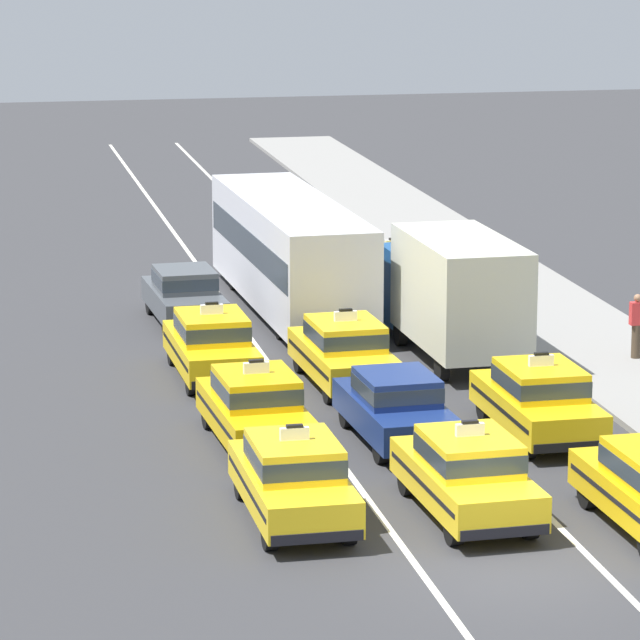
{
  "coord_description": "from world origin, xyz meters",
  "views": [
    {
      "loc": [
        -9.67,
        -30.43,
        11.77
      ],
      "look_at": [
        -0.45,
        14.89,
        1.3
      ],
      "focal_mm": 105.81,
      "sensor_mm": 36.0,
      "label": 1
    }
  ],
  "objects_px": {
    "taxi_left_second": "(256,407)",
    "taxi_left_third": "(212,344)",
    "taxi_center_third": "(344,351)",
    "box_truck_right_third": "(452,290)",
    "bus_center_fourth": "(290,249)",
    "taxi_right_fourth": "(393,273)",
    "sedan_center_second": "(396,405)",
    "taxi_right_second": "(539,399)",
    "pedestrian_by_storefront": "(637,326)",
    "taxi_left_nearest": "(294,478)",
    "sedan_left_fourth": "(184,294)",
    "taxi_center_nearest": "(467,473)"
  },
  "relations": [
    {
      "from": "sedan_center_second",
      "to": "box_truck_right_third",
      "type": "height_order",
      "value": "box_truck_right_third"
    },
    {
      "from": "taxi_left_second",
      "to": "sedan_center_second",
      "type": "height_order",
      "value": "taxi_left_second"
    },
    {
      "from": "taxi_right_fourth",
      "to": "box_truck_right_third",
      "type": "bearing_deg",
      "value": -90.8
    },
    {
      "from": "taxi_left_second",
      "to": "sedan_left_fourth",
      "type": "relative_size",
      "value": 1.06
    },
    {
      "from": "taxi_left_third",
      "to": "bus_center_fourth",
      "type": "height_order",
      "value": "bus_center_fourth"
    },
    {
      "from": "taxi_right_second",
      "to": "taxi_center_nearest",
      "type": "bearing_deg",
      "value": -121.52
    },
    {
      "from": "taxi_left_nearest",
      "to": "taxi_right_second",
      "type": "relative_size",
      "value": 1.0
    },
    {
      "from": "sedan_left_fourth",
      "to": "taxi_center_third",
      "type": "height_order",
      "value": "taxi_center_third"
    },
    {
      "from": "taxi_center_third",
      "to": "box_truck_right_third",
      "type": "height_order",
      "value": "box_truck_right_third"
    },
    {
      "from": "sedan_left_fourth",
      "to": "box_truck_right_third",
      "type": "distance_m",
      "value": 8.24
    },
    {
      "from": "taxi_left_nearest",
      "to": "taxi_left_second",
      "type": "xyz_separation_m",
      "value": [
        0.14,
        5.18,
        0.0
      ]
    },
    {
      "from": "pedestrian_by_storefront",
      "to": "taxi_left_second",
      "type": "bearing_deg",
      "value": -153.65
    },
    {
      "from": "taxi_left_second",
      "to": "bus_center_fourth",
      "type": "bearing_deg",
      "value": 76.22
    },
    {
      "from": "sedan_left_fourth",
      "to": "taxi_right_second",
      "type": "distance_m",
      "value": 14.26
    },
    {
      "from": "bus_center_fourth",
      "to": "taxi_right_fourth",
      "type": "height_order",
      "value": "bus_center_fourth"
    },
    {
      "from": "taxi_center_third",
      "to": "taxi_right_second",
      "type": "height_order",
      "value": "same"
    },
    {
      "from": "taxi_left_nearest",
      "to": "bus_center_fourth",
      "type": "bearing_deg",
      "value": 79.59
    },
    {
      "from": "box_truck_right_third",
      "to": "pedestrian_by_storefront",
      "type": "xyz_separation_m",
      "value": [
        4.45,
        -1.64,
        -0.78
      ]
    },
    {
      "from": "taxi_left_third",
      "to": "taxi_center_third",
      "type": "bearing_deg",
      "value": -24.52
    },
    {
      "from": "bus_center_fourth",
      "to": "taxi_right_fourth",
      "type": "relative_size",
      "value": 2.43
    },
    {
      "from": "taxi_left_nearest",
      "to": "sedan_center_second",
      "type": "height_order",
      "value": "taxi_left_nearest"
    },
    {
      "from": "taxi_center_third",
      "to": "bus_center_fourth",
      "type": "distance_m",
      "value": 8.67
    },
    {
      "from": "pedestrian_by_storefront",
      "to": "taxi_center_nearest",
      "type": "bearing_deg",
      "value": -124.82
    },
    {
      "from": "taxi_center_nearest",
      "to": "taxi_right_fourth",
      "type": "bearing_deg",
      "value": 80.52
    },
    {
      "from": "bus_center_fourth",
      "to": "sedan_left_fourth",
      "type": "bearing_deg",
      "value": -162.69
    },
    {
      "from": "taxi_right_fourth",
      "to": "pedestrian_by_storefront",
      "type": "relative_size",
      "value": 2.77
    },
    {
      "from": "taxi_right_second",
      "to": "box_truck_right_third",
      "type": "height_order",
      "value": "box_truck_right_third"
    },
    {
      "from": "box_truck_right_third",
      "to": "taxi_right_fourth",
      "type": "relative_size",
      "value": 1.51
    },
    {
      "from": "taxi_center_nearest",
      "to": "taxi_right_fourth",
      "type": "relative_size",
      "value": 1.0
    },
    {
      "from": "taxi_right_fourth",
      "to": "sedan_center_second",
      "type": "bearing_deg",
      "value": -103.42
    },
    {
      "from": "taxi_left_second",
      "to": "sedan_center_second",
      "type": "distance_m",
      "value": 3.07
    },
    {
      "from": "taxi_left_second",
      "to": "taxi_left_third",
      "type": "distance_m",
      "value": 6.01
    },
    {
      "from": "taxi_center_nearest",
      "to": "pedestrian_by_storefront",
      "type": "xyz_separation_m",
      "value": [
        7.59,
        10.91,
        0.12
      ]
    },
    {
      "from": "sedan_left_fourth",
      "to": "box_truck_right_third",
      "type": "relative_size",
      "value": 0.62
    },
    {
      "from": "sedan_left_fourth",
      "to": "taxi_left_nearest",
      "type": "bearing_deg",
      "value": -90.6
    },
    {
      "from": "sedan_left_fourth",
      "to": "box_truck_right_third",
      "type": "bearing_deg",
      "value": -39.85
    },
    {
      "from": "taxi_right_second",
      "to": "pedestrian_by_storefront",
      "type": "xyz_separation_m",
      "value": [
        4.55,
        5.95,
        0.12
      ]
    },
    {
      "from": "taxi_center_nearest",
      "to": "pedestrian_by_storefront",
      "type": "distance_m",
      "value": 13.29
    },
    {
      "from": "sedan_center_second",
      "to": "taxi_right_second",
      "type": "distance_m",
      "value": 3.2
    },
    {
      "from": "sedan_center_second",
      "to": "sedan_left_fourth",
      "type": "bearing_deg",
      "value": 103.37
    },
    {
      "from": "box_truck_right_third",
      "to": "taxi_left_second",
      "type": "bearing_deg",
      "value": -132.22
    },
    {
      "from": "sedan_center_second",
      "to": "taxi_center_third",
      "type": "distance_m",
      "value": 5.01
    },
    {
      "from": "bus_center_fourth",
      "to": "box_truck_right_third",
      "type": "xyz_separation_m",
      "value": [
        3.09,
        -6.25,
        -0.04
      ]
    },
    {
      "from": "taxi_left_second",
      "to": "sedan_center_second",
      "type": "relative_size",
      "value": 1.06
    },
    {
      "from": "taxi_left_second",
      "to": "box_truck_right_third",
      "type": "height_order",
      "value": "box_truck_right_third"
    },
    {
      "from": "box_truck_right_third",
      "to": "taxi_right_fourth",
      "type": "xyz_separation_m",
      "value": [
        0.09,
        6.78,
        -0.9
      ]
    },
    {
      "from": "taxi_center_third",
      "to": "taxi_right_fourth",
      "type": "xyz_separation_m",
      "value": [
        3.45,
        9.16,
        0.0
      ]
    },
    {
      "from": "taxi_center_nearest",
      "to": "taxi_center_third",
      "type": "xyz_separation_m",
      "value": [
        -0.22,
        10.18,
        0.0
      ]
    },
    {
      "from": "box_truck_right_third",
      "to": "bus_center_fourth",
      "type": "bearing_deg",
      "value": 116.33
    },
    {
      "from": "taxi_center_third",
      "to": "taxi_left_third",
      "type": "bearing_deg",
      "value": 155.48
    }
  ]
}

